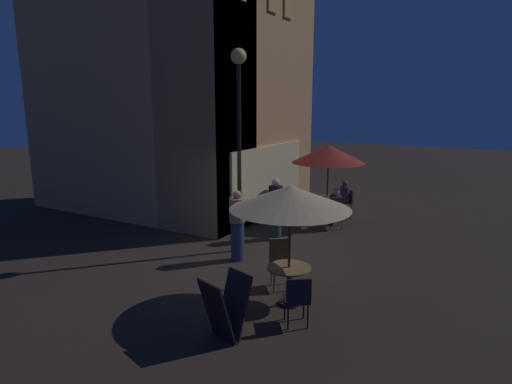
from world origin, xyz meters
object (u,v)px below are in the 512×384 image
Objects in this scene: cafe_table_0 at (289,276)px; cafe_chair_1 at (280,259)px; patio_umbrella_0 at (290,198)px; patio_umbrella_1 at (328,154)px; patron_standing_3 at (237,226)px; patron_seated_1 at (343,198)px; cafe_table_1 at (327,203)px; patron_seated_0 at (334,205)px; patron_standing_2 at (276,209)px; cafe_chair_2 at (336,210)px; menu_sandwich_board at (226,308)px; cafe_chair_0 at (297,297)px; cafe_chair_3 at (346,201)px; street_lamp_near_corner at (239,108)px.

cafe_chair_1 is at bearing 37.21° from cafe_table_0.
cafe_table_0 is 0.36× the size of patio_umbrella_0.
patron_standing_3 is (-4.24, 0.62, -1.27)m from patio_umbrella_1.
patio_umbrella_1 is 1.95× the size of patron_seated_1.
patron_standing_3 is (-4.24, 0.62, 0.27)m from cafe_table_1.
patron_standing_2 reaches higher than patron_seated_0.
cafe_chair_1 reaches higher than cafe_chair_2.
menu_sandwich_board is at bearing -136.09° from patron_standing_3.
cafe_chair_1 reaches higher than cafe_table_0.
cafe_chair_1 is at bearing 20.39° from menu_sandwich_board.
patron_seated_1 is at bearing -32.39° from cafe_table_1.
menu_sandwich_board reaches higher than cafe_chair_0.
cafe_table_1 is 0.65× the size of patron_seated_0.
cafe_chair_1 is at bearing -102.95° from patron_standing_3.
patron_standing_3 is at bearing 124.00° from cafe_chair_2.
patron_seated_1 is at bearing 9.75° from patio_umbrella_0.
cafe_chair_0 is at bearing 155.46° from cafe_chair_2.
patio_umbrella_0 reaches higher than cafe_chair_2.
cafe_chair_0 is at bearing -144.56° from cafe_table_0.
cafe_chair_2 reaches higher than cafe_table_1.
patron_seated_1 reaches higher than cafe_chair_0.
cafe_chair_0 is 5.96m from patron_seated_0.
cafe_chair_1 is 4.35m from cafe_chair_2.
cafe_chair_1 reaches higher than cafe_chair_3.
cafe_chair_2 is (5.66, 1.33, 0.04)m from cafe_chair_0.
cafe_chair_1 is (0.66, 0.50, 0.02)m from cafe_table_0.
cafe_chair_0 is at bearing -163.56° from patio_umbrella_1.
street_lamp_near_corner is 2.18× the size of patio_umbrella_0.
cafe_chair_2 is at bearing 123.66° from patron_standing_2.
cafe_table_0 is 0.83m from cafe_chair_1.
cafe_chair_1 is at bearing 6.52° from patron_standing_2.
cafe_table_0 is at bearing 151.99° from cafe_chair_2.
cafe_chair_1 is 1.74m from patron_standing_3.
cafe_chair_0 is 0.72× the size of patron_seated_1.
street_lamp_near_corner is at bearing 48.57° from cafe_table_0.
patron_standing_2 is at bearing 30.77° from patio_umbrella_0.
patio_umbrella_1 is 1.97× the size of patron_seated_0.
patron_seated_1 is at bearing 9.75° from cafe_table_0.
cafe_chair_1 is (-1.38, -1.82, -2.95)m from street_lamp_near_corner.
cafe_table_0 is at bearing 3.59° from menu_sandwich_board.
menu_sandwich_board reaches higher than cafe_chair_1.
patio_umbrella_0 is at bearing -166.14° from cafe_table_1.
patron_seated_0 is (-1.24, -0.04, 0.13)m from cafe_chair_3.
patron_seated_0 is (5.12, 0.96, -1.32)m from patio_umbrella_0.
menu_sandwich_board is 1.05× the size of cafe_chair_2.
patron_seated_1 is 0.73× the size of patron_standing_2.
street_lamp_near_corner is 4.91m from cafe_chair_0.
patio_umbrella_0 reaches higher than patron_seated_1.
cafe_table_1 is 0.33× the size of patio_umbrella_1.
menu_sandwich_board is 1.27× the size of cafe_table_0.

